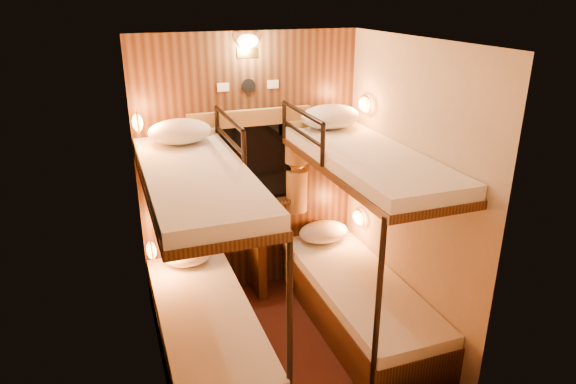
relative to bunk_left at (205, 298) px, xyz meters
name	(u,v)px	position (x,y,z in m)	size (l,w,h in m)	color
floor	(289,345)	(0.65, -0.07, -0.56)	(2.10, 2.10, 0.00)	#34170E
ceiling	(289,41)	(0.65, -0.07, 1.84)	(2.10, 2.10, 0.00)	silver
wall_back	(250,168)	(0.65, 0.98, 0.64)	(2.40, 2.40, 0.00)	#C6B293
wall_front	(354,282)	(0.65, -1.12, 0.64)	(2.40, 2.40, 0.00)	#C6B293
wall_left	(149,231)	(-0.35, -0.07, 0.64)	(2.40, 2.40, 0.00)	#C6B293
wall_right	(407,194)	(1.65, -0.07, 0.64)	(2.40, 2.40, 0.00)	#C6B293
back_panel	(250,168)	(0.65, 0.97, 0.64)	(2.00, 0.03, 2.40)	black
bunk_left	(205,298)	(0.00, 0.00, 0.00)	(0.72, 1.90, 1.82)	black
bunk_right	(359,268)	(1.30, 0.00, 0.00)	(0.72, 1.90, 1.82)	black
window	(251,171)	(0.65, 0.94, 0.62)	(1.00, 0.12, 0.79)	black
curtains	(252,164)	(0.65, 0.90, 0.71)	(1.10, 0.22, 1.00)	brown
back_fixtures	(248,50)	(0.65, 0.93, 1.69)	(0.54, 0.09, 0.48)	black
reading_lamps	(261,176)	(0.65, 0.63, 0.68)	(2.00, 0.20, 1.25)	orange
table	(258,254)	(0.65, 0.78, -0.14)	(0.50, 0.34, 0.66)	#581614
bottle_left	(249,225)	(0.56, 0.74, 0.19)	(0.07, 0.07, 0.23)	#99BFE5
bottle_right	(252,221)	(0.61, 0.80, 0.19)	(0.07, 0.07, 0.23)	#99BFE5
sachet_a	(274,231)	(0.79, 0.73, 0.09)	(0.08, 0.06, 0.01)	silver
sachet_b	(262,231)	(0.69, 0.77, 0.09)	(0.07, 0.06, 0.01)	silver
pillow_lower_left	(188,256)	(0.00, 0.74, -0.02)	(0.42, 0.30, 0.17)	silver
pillow_lower_right	(324,232)	(1.30, 0.75, -0.01)	(0.48, 0.35, 0.19)	silver
pillow_upper_left	(180,131)	(0.00, 0.64, 1.12)	(0.49, 0.35, 0.19)	silver
pillow_upper_right	(330,117)	(1.30, 0.68, 1.13)	(0.52, 0.37, 0.21)	silver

